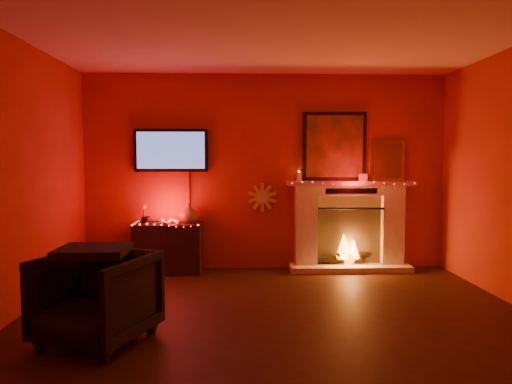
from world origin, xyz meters
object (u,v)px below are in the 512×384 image
console_table (169,245)px  armchair (97,298)px  sunburst_clock (262,197)px  fireplace (348,217)px  tv (171,151)px

console_table → armchair: 2.36m
sunburst_clock → console_table: sunburst_clock is taller
fireplace → sunburst_clock: 1.23m
sunburst_clock → console_table: bearing=-170.2°
tv → console_table: 1.29m
console_table → armchair: bearing=-95.7°
console_table → tv: bearing=85.7°
tv → sunburst_clock: 1.41m
sunburst_clock → armchair: sunburst_clock is taller
console_table → sunburst_clock: bearing=9.8°
fireplace → tv: (-2.44, 0.06, 0.92)m
console_table → armchair: (-0.23, -2.35, 0.00)m
fireplace → console_table: 2.48m
console_table → armchair: size_ratio=1.13×
sunburst_clock → console_table: 1.43m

